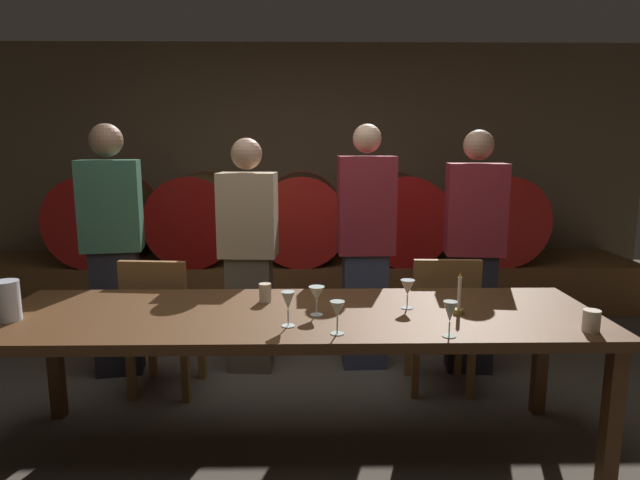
{
  "coord_description": "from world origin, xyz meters",
  "views": [
    {
      "loc": [
        0.1,
        -2.55,
        1.55
      ],
      "look_at": [
        0.16,
        0.58,
        1.0
      ],
      "focal_mm": 30.35,
      "sensor_mm": 36.0,
      "label": 1
    }
  ],
  "objects": [
    {
      "name": "guest_far_left",
      "position": [
        -1.21,
        1.0,
        0.87
      ],
      "size": [
        0.42,
        0.3,
        1.69
      ],
      "rotation": [
        0.0,
        0.0,
        3.32
      ],
      "color": "black",
      "rests_on": "ground"
    },
    {
      "name": "cup_left",
      "position": [
        -0.14,
        0.18,
        0.79
      ],
      "size": [
        0.06,
        0.06,
        0.1
      ],
      "primitive_type": "cylinder",
      "color": "beige",
      "rests_on": "dining_table"
    },
    {
      "name": "ground_plane",
      "position": [
        0.0,
        0.0,
        0.0
      ],
      "size": [
        9.17,
        9.17,
        0.0
      ],
      "primitive_type": "plane",
      "color": "#4C443A"
    },
    {
      "name": "dining_table",
      "position": [
        0.04,
        0.0,
        0.68
      ],
      "size": [
        2.94,
        0.87,
        0.74
      ],
      "color": "#4C2D16",
      "rests_on": "ground"
    },
    {
      "name": "candle_center",
      "position": [
        0.82,
        -0.04,
        0.8
      ],
      "size": [
        0.05,
        0.05,
        0.21
      ],
      "color": "olive",
      "rests_on": "dining_table"
    },
    {
      "name": "wine_barrel_far_left",
      "position": [
        -1.85,
        2.57,
        0.87
      ],
      "size": [
        0.82,
        0.88,
        0.82
      ],
      "color": "#513319",
      "rests_on": "barrel_shelf"
    },
    {
      "name": "guest_far_right",
      "position": [
        1.2,
        1.0,
        0.84
      ],
      "size": [
        0.41,
        0.28,
        1.65
      ],
      "rotation": [
        0.0,
        0.0,
        3.02
      ],
      "color": "black",
      "rests_on": "ground"
    },
    {
      "name": "guest_center_left",
      "position": [
        -0.32,
        1.04,
        0.81
      ],
      "size": [
        0.39,
        0.26,
        1.59
      ],
      "rotation": [
        0.0,
        0.0,
        3.08
      ],
      "color": "brown",
      "rests_on": "ground"
    },
    {
      "name": "pitcher",
      "position": [
        -1.32,
        -0.1,
        0.83
      ],
      "size": [
        0.12,
        0.12,
        0.19
      ],
      "color": "silver",
      "rests_on": "dining_table"
    },
    {
      "name": "barrel_shelf",
      "position": [
        0.0,
        2.57,
        0.23
      ],
      "size": [
        6.35,
        0.9,
        0.46
      ],
      "primitive_type": "cube",
      "color": "brown",
      "rests_on": "ground"
    },
    {
      "name": "wine_barrel_far_right",
      "position": [
        1.83,
        2.57,
        0.87
      ],
      "size": [
        0.82,
        0.88,
        0.82
      ],
      "color": "brown",
      "rests_on": "barrel_shelf"
    },
    {
      "name": "wine_glass_left",
      "position": [
        0.13,
        -0.05,
        0.84
      ],
      "size": [
        0.08,
        0.08,
        0.14
      ],
      "color": "silver",
      "rests_on": "dining_table"
    },
    {
      "name": "wine_barrel_left",
      "position": [
        -0.96,
        2.57,
        0.87
      ],
      "size": [
        0.82,
        0.88,
        0.82
      ],
      "color": "brown",
      "rests_on": "barrel_shelf"
    },
    {
      "name": "wine_glass_center",
      "position": [
        0.22,
        -0.32,
        0.85
      ],
      "size": [
        0.06,
        0.06,
        0.15
      ],
      "color": "silver",
      "rests_on": "dining_table"
    },
    {
      "name": "chair_right",
      "position": [
        0.92,
        0.66,
        0.49
      ],
      "size": [
        0.42,
        0.42,
        0.88
      ],
      "rotation": [
        0.0,
        0.0,
        3.1
      ],
      "color": "brown",
      "rests_on": "ground"
    },
    {
      "name": "wine_barrel_center",
      "position": [
        0.02,
        2.57,
        0.87
      ],
      "size": [
        0.82,
        0.88,
        0.82
      ],
      "color": "#513319",
      "rests_on": "barrel_shelf"
    },
    {
      "name": "wine_glass_far_left",
      "position": [
        -0.0,
        -0.21,
        0.86
      ],
      "size": [
        0.06,
        0.06,
        0.16
      ],
      "color": "silver",
      "rests_on": "dining_table"
    },
    {
      "name": "wine_barrel_right",
      "position": [
        0.95,
        2.57,
        0.87
      ],
      "size": [
        0.82,
        0.88,
        0.82
      ],
      "color": "#513319",
      "rests_on": "barrel_shelf"
    },
    {
      "name": "back_wall",
      "position": [
        0.0,
        3.12,
        1.27
      ],
      "size": [
        7.06,
        0.24,
        2.54
      ],
      "primitive_type": "cube",
      "color": "brown",
      "rests_on": "ground"
    },
    {
      "name": "chair_left",
      "position": [
        -0.82,
        0.65,
        0.49
      ],
      "size": [
        0.44,
        0.44,
        0.88
      ],
      "rotation": [
        0.0,
        0.0,
        3.05
      ],
      "color": "brown",
      "rests_on": "ground"
    },
    {
      "name": "cup_right",
      "position": [
        1.34,
        -0.3,
        0.79
      ],
      "size": [
        0.07,
        0.07,
        0.1
      ],
      "primitive_type": "cylinder",
      "color": "beige",
      "rests_on": "dining_table"
    },
    {
      "name": "wine_glass_far_right",
      "position": [
        0.7,
        -0.36,
        0.85
      ],
      "size": [
        0.06,
        0.06,
        0.16
      ],
      "color": "silver",
      "rests_on": "dining_table"
    },
    {
      "name": "guest_center_right",
      "position": [
        0.48,
        1.09,
        0.86
      ],
      "size": [
        0.39,
        0.25,
        1.69
      ],
      "rotation": [
        0.0,
        0.0,
        3.17
      ],
      "color": "#33384C",
      "rests_on": "ground"
    },
    {
      "name": "wine_glass_right",
      "position": [
        0.59,
        0.05,
        0.84
      ],
      "size": [
        0.07,
        0.07,
        0.15
      ],
      "color": "white",
      "rests_on": "dining_table"
    }
  ]
}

